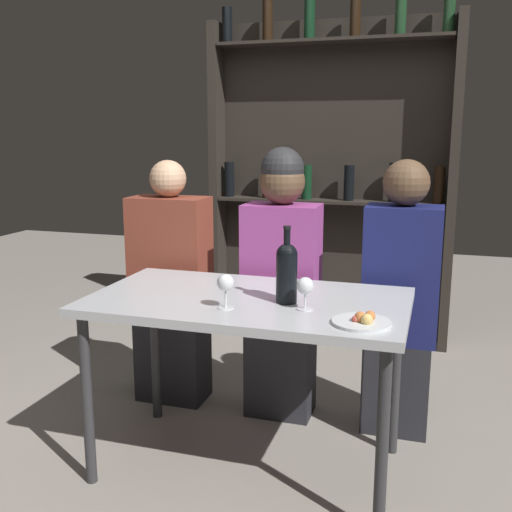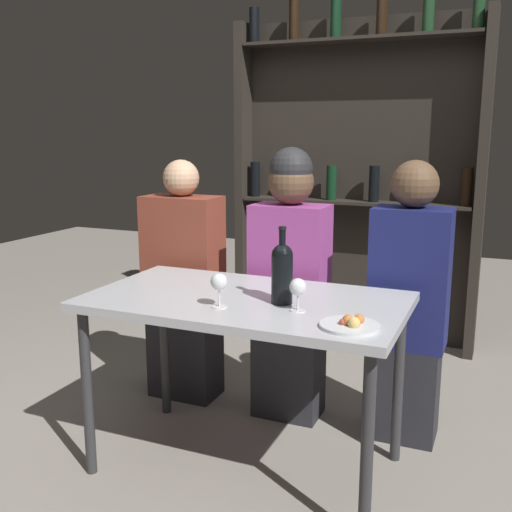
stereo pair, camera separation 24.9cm
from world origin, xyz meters
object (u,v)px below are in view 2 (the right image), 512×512
wine_bottle (282,271)px  wine_glass_0 (219,283)px  seated_person_right (408,309)px  food_plate_0 (350,324)px  seated_person_left (184,288)px  wine_glass_1 (298,288)px  seated_person_center (290,286)px

wine_bottle → wine_glass_0: 0.25m
wine_glass_0 → seated_person_right: seated_person_right is taller
wine_bottle → food_plate_0: 0.39m
wine_bottle → seated_person_right: seated_person_right is taller
food_plate_0 → seated_person_left: size_ratio=0.16×
wine_bottle → food_plate_0: size_ratio=1.47×
wine_glass_1 → seated_person_right: (0.32, 0.63, -0.22)m
wine_bottle → wine_glass_1: 0.12m
wine_bottle → seated_person_center: size_ratio=0.23×
seated_person_left → seated_person_center: 0.60m
seated_person_center → seated_person_right: size_ratio=1.04×
wine_glass_0 → seated_person_left: 0.93m
seated_person_left → seated_person_center: bearing=0.0°
wine_glass_0 → seated_person_center: 0.72m
seated_person_left → wine_bottle: bearing=-36.1°
wine_glass_1 → food_plate_0: (0.23, -0.11, -0.08)m
wine_bottle → seated_person_center: 0.61m
seated_person_left → wine_glass_1: bearing=-36.4°
wine_bottle → wine_glass_1: bearing=-38.8°
wine_bottle → seated_person_right: (0.41, 0.55, -0.26)m
wine_bottle → wine_glass_1: wine_bottle is taller
wine_glass_1 → seated_person_center: 0.70m
food_plate_0 → seated_person_right: 0.76m
wine_bottle → seated_person_center: bearing=106.5°
seated_person_center → food_plate_0: bearing=-56.8°
seated_person_left → seated_person_center: seated_person_center is taller
seated_person_left → seated_person_right: (1.17, 0.00, 0.02)m
wine_glass_1 → seated_person_center: bearing=112.1°
wine_bottle → seated_person_center: (-0.16, 0.55, -0.21)m
wine_glass_0 → wine_glass_1: wine_glass_0 is taller
food_plate_0 → seated_person_center: size_ratio=0.15×
wine_glass_1 → seated_person_left: seated_person_left is taller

